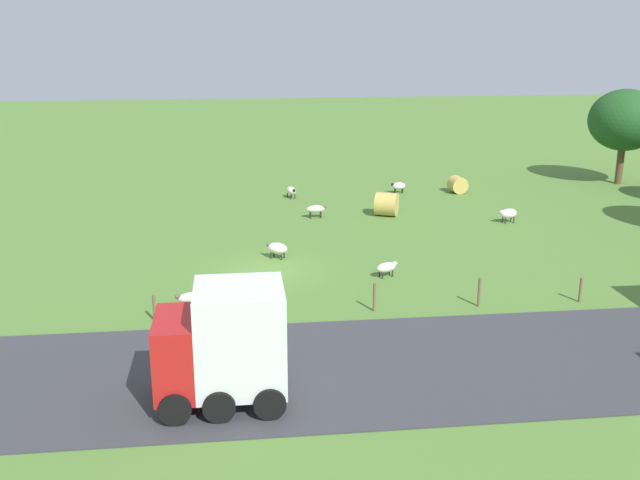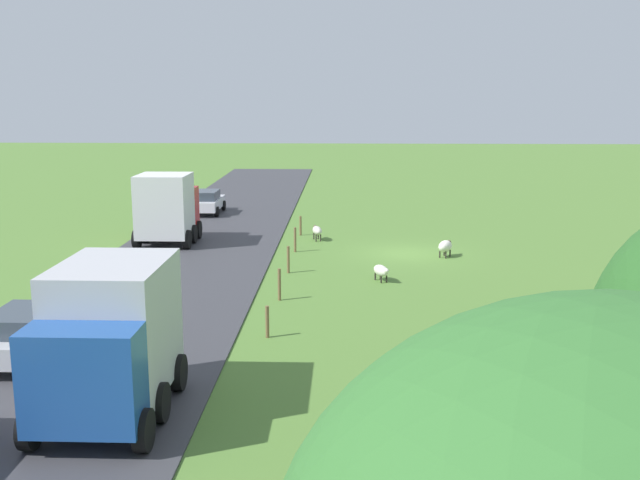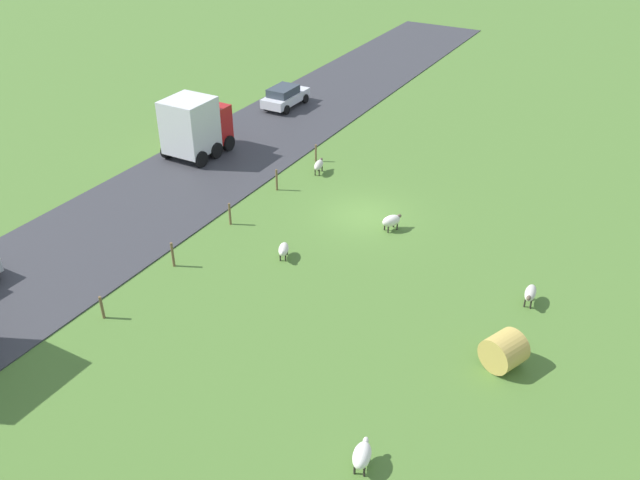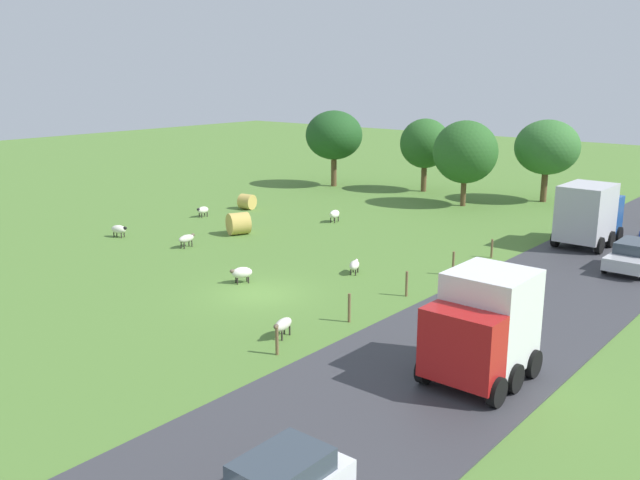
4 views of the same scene
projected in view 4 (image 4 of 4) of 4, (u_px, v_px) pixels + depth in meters
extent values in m
plane|color=#517A33|center=(259.00, 294.00, 31.85)|extent=(160.00, 160.00, 0.00)
cube|color=#38383D|center=(459.00, 351.00, 25.36)|extent=(8.00, 80.00, 0.06)
ellipsoid|color=silver|center=(354.00, 265.00, 34.91)|extent=(0.83, 1.10, 0.45)
ellipsoid|color=silver|center=(356.00, 261.00, 35.33)|extent=(0.27, 0.31, 0.20)
cylinder|color=#2D2823|center=(353.00, 269.00, 35.27)|extent=(0.07, 0.07, 0.29)
cylinder|color=#2D2823|center=(358.00, 270.00, 35.21)|extent=(0.07, 0.07, 0.29)
cylinder|color=#2D2823|center=(351.00, 272.00, 34.76)|extent=(0.07, 0.07, 0.29)
cylinder|color=#2D2823|center=(355.00, 273.00, 34.69)|extent=(0.07, 0.07, 0.29)
ellipsoid|color=silver|center=(119.00, 229.00, 42.58)|extent=(1.14, 0.82, 0.52)
ellipsoid|color=black|center=(125.00, 228.00, 42.38)|extent=(0.30, 0.25, 0.20)
cylinder|color=#2D2823|center=(124.00, 235.00, 42.69)|extent=(0.07, 0.07, 0.31)
cylinder|color=#2D2823|center=(121.00, 236.00, 42.43)|extent=(0.07, 0.07, 0.31)
cylinder|color=#2D2823|center=(117.00, 234.00, 42.89)|extent=(0.07, 0.07, 0.31)
cylinder|color=#2D2823|center=(114.00, 235.00, 42.63)|extent=(0.07, 0.07, 0.31)
ellipsoid|color=silver|center=(242.00, 273.00, 33.39)|extent=(0.97, 1.15, 0.55)
ellipsoid|color=brown|center=(232.00, 271.00, 33.19)|extent=(0.28, 0.31, 0.20)
cylinder|color=#2D2823|center=(237.00, 281.00, 33.24)|extent=(0.07, 0.07, 0.32)
cylinder|color=#2D2823|center=(236.00, 280.00, 33.52)|extent=(0.07, 0.07, 0.32)
cylinder|color=#2D2823|center=(249.00, 280.00, 33.44)|extent=(0.07, 0.07, 0.32)
cylinder|color=#2D2823|center=(247.00, 278.00, 33.71)|extent=(0.07, 0.07, 0.32)
ellipsoid|color=beige|center=(283.00, 324.00, 26.58)|extent=(0.70, 1.21, 0.44)
ellipsoid|color=brown|center=(276.00, 326.00, 26.09)|extent=(0.24, 0.30, 0.20)
cylinder|color=#2D2823|center=(282.00, 336.00, 26.34)|extent=(0.07, 0.07, 0.37)
cylinder|color=#2D2823|center=(276.00, 335.00, 26.45)|extent=(0.07, 0.07, 0.37)
cylinder|color=#2D2823|center=(290.00, 331.00, 26.89)|extent=(0.07, 0.07, 0.37)
cylinder|color=#2D2823|center=(284.00, 330.00, 26.99)|extent=(0.07, 0.07, 0.37)
ellipsoid|color=white|center=(335.00, 214.00, 46.79)|extent=(0.77, 1.12, 0.56)
ellipsoid|color=silver|center=(331.00, 214.00, 46.34)|extent=(0.23, 0.29, 0.20)
cylinder|color=#2D2823|center=(335.00, 221.00, 46.57)|extent=(0.07, 0.07, 0.35)
cylinder|color=#2D2823|center=(331.00, 220.00, 46.71)|extent=(0.07, 0.07, 0.35)
cylinder|color=#2D2823|center=(338.00, 219.00, 47.06)|extent=(0.07, 0.07, 0.35)
cylinder|color=#2D2823|center=(334.00, 219.00, 47.19)|extent=(0.07, 0.07, 0.35)
ellipsoid|color=beige|center=(186.00, 238.00, 40.07)|extent=(0.54, 1.17, 0.45)
ellipsoid|color=brown|center=(193.00, 235.00, 40.48)|extent=(0.20, 0.27, 0.20)
cylinder|color=#2D2823|center=(189.00, 243.00, 40.48)|extent=(0.07, 0.07, 0.38)
cylinder|color=#2D2823|center=(192.00, 244.00, 40.34)|extent=(0.07, 0.07, 0.38)
cylinder|color=#2D2823|center=(181.00, 245.00, 39.98)|extent=(0.07, 0.07, 0.38)
cylinder|color=#2D2823|center=(184.00, 246.00, 39.84)|extent=(0.07, 0.07, 0.38)
ellipsoid|color=silver|center=(203.00, 210.00, 48.46)|extent=(0.50, 0.92, 0.49)
ellipsoid|color=black|center=(198.00, 209.00, 48.11)|extent=(0.18, 0.26, 0.20)
cylinder|color=#2D2823|center=(202.00, 216.00, 48.27)|extent=(0.07, 0.07, 0.32)
cylinder|color=#2D2823|center=(199.00, 215.00, 48.43)|extent=(0.07, 0.07, 0.32)
cylinder|color=#2D2823|center=(207.00, 214.00, 48.65)|extent=(0.07, 0.07, 0.32)
cylinder|color=#2D2823|center=(205.00, 214.00, 48.81)|extent=(0.07, 0.07, 0.32)
cylinder|color=tan|center=(239.00, 224.00, 43.30)|extent=(1.78, 1.71, 1.39)
cylinder|color=tan|center=(247.00, 202.00, 51.18)|extent=(1.17, 1.27, 1.13)
cylinder|color=brown|center=(544.00, 185.00, 53.92)|extent=(0.49, 0.49, 2.71)
ellipsoid|color=#336B2D|center=(547.00, 147.00, 53.20)|extent=(5.00, 5.00, 4.26)
cylinder|color=brown|center=(424.00, 177.00, 58.56)|extent=(0.47, 0.47, 2.55)
ellipsoid|color=#285B23|center=(425.00, 143.00, 57.87)|extent=(4.24, 4.24, 4.17)
cylinder|color=brown|center=(463.00, 191.00, 52.31)|extent=(0.41, 0.41, 2.36)
ellipsoid|color=#285B23|center=(465.00, 152.00, 51.59)|extent=(4.87, 4.87, 4.74)
cylinder|color=brown|center=(334.00, 170.00, 61.15)|extent=(0.50, 0.50, 2.95)
ellipsoid|color=#1E4C1E|center=(334.00, 135.00, 60.41)|extent=(5.03, 5.03, 4.31)
cylinder|color=brown|center=(277.00, 341.00, 24.95)|extent=(0.12, 0.12, 1.08)
cylinder|color=brown|center=(349.00, 308.00, 28.17)|extent=(0.12, 0.12, 1.24)
cylinder|color=brown|center=(407.00, 284.00, 31.42)|extent=(0.12, 0.12, 1.19)
cylinder|color=brown|center=(453.00, 263.00, 34.66)|extent=(0.12, 0.12, 1.24)
cylinder|color=brown|center=(492.00, 248.00, 37.93)|extent=(0.12, 0.12, 1.06)
cube|color=#B21919|center=(461.00, 347.00, 21.51)|extent=(2.55, 1.20, 2.30)
cube|color=silver|center=(490.00, 317.00, 22.84)|extent=(2.55, 2.66, 3.18)
cylinder|color=black|center=(497.00, 392.00, 21.00)|extent=(0.30, 0.96, 0.96)
cylinder|color=black|center=(425.00, 369.00, 22.58)|extent=(0.30, 0.96, 0.96)
cylinder|color=black|center=(514.00, 378.00, 21.94)|extent=(0.30, 0.96, 0.96)
cylinder|color=black|center=(444.00, 357.00, 23.52)|extent=(0.30, 0.96, 0.96)
cylinder|color=black|center=(533.00, 363.00, 23.03)|extent=(0.30, 0.96, 0.96)
cylinder|color=black|center=(465.00, 345.00, 24.61)|extent=(0.30, 0.96, 0.96)
cube|color=#1E4C99|center=(599.00, 213.00, 41.55)|extent=(2.52, 1.20, 2.30)
cube|color=#B2B2B7|center=(586.00, 212.00, 39.70)|extent=(2.52, 3.49, 3.20)
cylinder|color=black|center=(576.00, 229.00, 42.61)|extent=(0.30, 0.96, 0.96)
cylinder|color=black|center=(618.00, 235.00, 41.05)|extent=(0.30, 0.96, 0.96)
cylinder|color=black|center=(568.00, 233.00, 41.51)|extent=(0.30, 0.96, 0.96)
cylinder|color=black|center=(610.00, 239.00, 39.95)|extent=(0.30, 0.96, 0.96)
cylinder|color=black|center=(556.00, 239.00, 40.09)|extent=(0.30, 0.96, 0.96)
cylinder|color=black|center=(600.00, 245.00, 38.52)|extent=(0.30, 0.96, 0.96)
cube|color=#B7B7BC|center=(633.00, 259.00, 35.23)|extent=(1.86, 4.17, 0.63)
cube|color=#333D47|center=(636.00, 246.00, 35.32)|extent=(1.64, 2.30, 0.56)
cylinder|color=black|center=(605.00, 267.00, 34.87)|extent=(0.22, 0.64, 0.64)
cylinder|color=black|center=(621.00, 256.00, 36.90)|extent=(0.22, 0.64, 0.64)
cube|color=#333D47|center=(282.00, 467.00, 15.68)|extent=(1.52, 2.23, 0.56)
cylinder|color=black|center=(285.00, 470.00, 17.19)|extent=(0.22, 0.64, 0.64)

